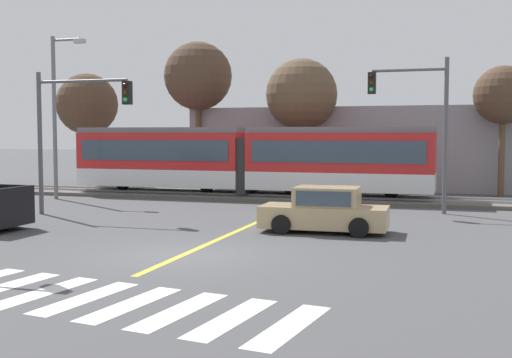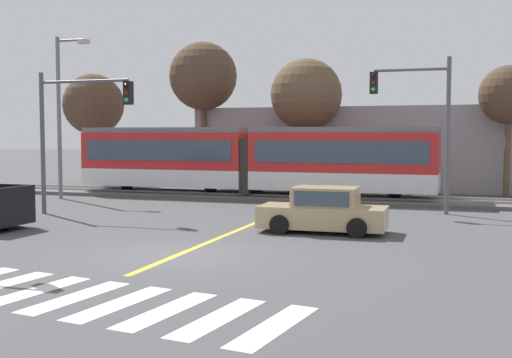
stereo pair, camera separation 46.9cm
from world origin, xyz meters
name	(u,v)px [view 1 (the left image)]	position (x,y,z in m)	size (l,w,h in m)	color
ground_plane	(183,255)	(0.00, 0.00, 0.00)	(200.00, 200.00, 0.00)	#474749
track_bed	(308,198)	(0.00, 15.34, 0.09)	(120.00, 4.00, 0.18)	#56514C
rail_near	(305,196)	(0.00, 14.62, 0.23)	(120.00, 0.08, 0.10)	#939399
rail_far	(311,194)	(0.00, 16.06, 0.23)	(120.00, 0.08, 0.10)	#939399
light_rail_tram	(248,158)	(-3.15, 15.34, 2.05)	(18.50, 2.64, 3.43)	silver
crosswalk_stripe_2	(5,287)	(-2.18, -4.45, 0.00)	(0.56, 2.80, 0.01)	silver
crosswalk_stripe_3	(44,292)	(-1.09, -4.61, 0.00)	(0.56, 2.80, 0.01)	silver
crosswalk_stripe_4	(86,298)	(0.00, -4.76, 0.00)	(0.56, 2.80, 0.01)	silver
crosswalk_stripe_5	(131,304)	(1.09, -4.91, 0.00)	(0.56, 2.80, 0.01)	silver
crosswalk_stripe_6	(180,311)	(2.18, -5.06, 0.00)	(0.56, 2.80, 0.01)	silver
crosswalk_stripe_7	(232,318)	(3.27, -5.21, 0.00)	(0.56, 2.80, 0.01)	silver
crosswalk_stripe_8	(289,326)	(4.36, -5.36, 0.00)	(0.56, 2.80, 0.01)	silver
lane_centre_line	(245,228)	(0.00, 5.29, 0.00)	(0.20, 16.10, 0.01)	gold
sedan_crossing	(325,211)	(2.86, 5.16, 0.70)	(4.25, 2.01, 1.52)	tan
traffic_light_mid_left	(71,119)	(-7.69, 6.50, 3.86)	(4.25, 0.38, 5.76)	#515459
traffic_light_far_right	(420,113)	(5.54, 11.46, 4.15)	(3.25, 0.38, 6.37)	#515459
street_lamp_west	(57,108)	(-12.05, 11.91, 4.59)	(1.90, 0.28, 8.10)	slate
bare_tree_far_west	(87,104)	(-15.89, 20.74, 5.17)	(3.95, 3.95, 7.17)	brown
bare_tree_west	(198,77)	(-8.05, 20.57, 6.74)	(4.13, 4.13, 8.84)	brown
bare_tree_east	(302,95)	(-1.55, 20.34, 5.51)	(4.11, 4.11, 7.59)	brown
bare_tree_far_east	(503,96)	(9.26, 19.86, 5.24)	(3.02, 3.02, 6.80)	brown
building_backdrop_far	(354,148)	(0.94, 23.85, 2.43)	(19.39, 6.00, 4.85)	gray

